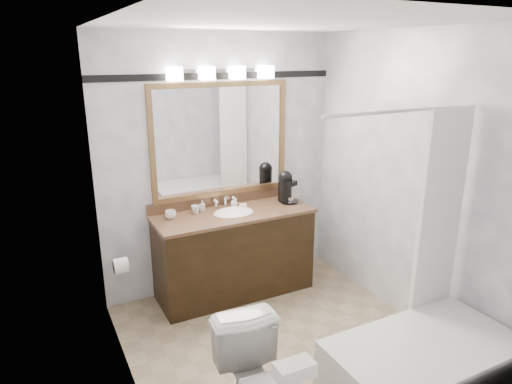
{
  "coord_description": "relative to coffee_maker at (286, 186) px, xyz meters",
  "views": [
    {
      "loc": [
        -1.68,
        -2.73,
        2.31
      ],
      "look_at": [
        -0.1,
        0.35,
        1.25
      ],
      "focal_mm": 32.0,
      "sensor_mm": 36.0,
      "label": 1
    }
  ],
  "objects": [
    {
      "name": "vanity_light_bar",
      "position": [
        -0.6,
        0.16,
        1.12
      ],
      "size": [
        1.02,
        0.14,
        0.12
      ],
      "color": "silver",
      "rests_on": "room"
    },
    {
      "name": "mirror",
      "position": [
        -0.6,
        0.22,
        0.48
      ],
      "size": [
        1.4,
        0.04,
        1.1
      ],
      "color": "olive",
      "rests_on": "room"
    },
    {
      "name": "coffee_maker",
      "position": [
        0.0,
        0.0,
        0.0
      ],
      "size": [
        0.18,
        0.21,
        0.33
      ],
      "rotation": [
        0.0,
        0.0,
        0.35
      ],
      "color": "black",
      "rests_on": "vanity"
    },
    {
      "name": "accent_stripe",
      "position": [
        -0.6,
        0.23,
        1.08
      ],
      "size": [
        2.4,
        0.01,
        0.06
      ],
      "primitive_type": "cube",
      "color": "black",
      "rests_on": "room"
    },
    {
      "name": "room",
      "position": [
        -0.6,
        -1.06,
        0.23
      ],
      "size": [
        2.42,
        2.62,
        2.52
      ],
      "color": "#9D896A",
      "rests_on": "ground"
    },
    {
      "name": "cup_right",
      "position": [
        -0.93,
        0.09,
        -0.13
      ],
      "size": [
        0.09,
        0.09,
        0.08
      ],
      "primitive_type": "imported",
      "rotation": [
        0.0,
        0.0,
        0.13
      ],
      "color": "white",
      "rests_on": "vanity"
    },
    {
      "name": "tissue_box",
      "position": [
        -1.24,
        -2.18,
        -0.22
      ],
      "size": [
        0.2,
        0.11,
        0.08
      ],
      "primitive_type": "cube",
      "rotation": [
        0.0,
        0.0,
        -0.02
      ],
      "color": "white",
      "rests_on": "toilet"
    },
    {
      "name": "vanity",
      "position": [
        -0.6,
        -0.05,
        -0.58
      ],
      "size": [
        1.53,
        0.58,
        0.97
      ],
      "color": "black",
      "rests_on": "ground"
    },
    {
      "name": "soap_bottle_a",
      "position": [
        -0.85,
        0.12,
        -0.12
      ],
      "size": [
        0.05,
        0.06,
        0.1
      ],
      "primitive_type": "imported",
      "rotation": [
        0.0,
        0.0,
        -0.2
      ],
      "color": "white",
      "rests_on": "vanity"
    },
    {
      "name": "tp_roll",
      "position": [
        -1.74,
        -0.4,
        -0.32
      ],
      "size": [
        0.11,
        0.12,
        0.12
      ],
      "primitive_type": "cylinder",
      "rotation": [
        0.0,
        1.57,
        0.0
      ],
      "color": "white",
      "rests_on": "room"
    },
    {
      "name": "bathtub",
      "position": [
        -0.05,
        -1.96,
        -0.74
      ],
      "size": [
        1.3,
        0.75,
        1.96
      ],
      "color": "white",
      "rests_on": "ground"
    },
    {
      "name": "soap_bottle_b",
      "position": [
        -0.53,
        0.11,
        -0.12
      ],
      "size": [
        0.08,
        0.08,
        0.09
      ],
      "primitive_type": "imported",
      "rotation": [
        0.0,
        0.0,
        -0.27
      ],
      "color": "white",
      "rests_on": "vanity"
    },
    {
      "name": "cup_left",
      "position": [
        -1.19,
        0.06,
        -0.13
      ],
      "size": [
        0.12,
        0.12,
        0.08
      ],
      "primitive_type": "imported",
      "rotation": [
        0.0,
        0.0,
        -0.25
      ],
      "color": "white",
      "rests_on": "vanity"
    },
    {
      "name": "soap_bar",
      "position": [
        -0.44,
        0.07,
        -0.16
      ],
      "size": [
        0.09,
        0.07,
        0.02
      ],
      "primitive_type": "cube",
      "rotation": [
        0.0,
        0.0,
        -0.41
      ],
      "color": "beige",
      "rests_on": "vanity"
    }
  ]
}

